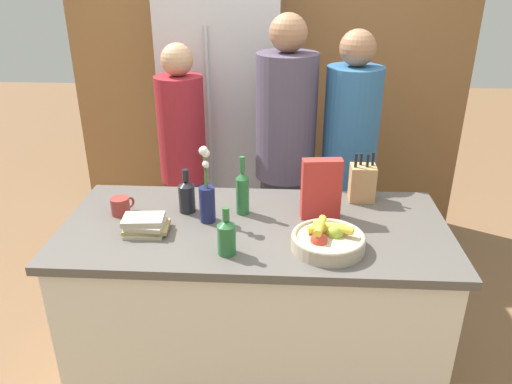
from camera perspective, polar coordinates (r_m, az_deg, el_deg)
name	(u,v)px	position (r m, az deg, el deg)	size (l,w,h in m)	color
ground_plane	(255,376)	(2.85, -0.12, -20.32)	(14.00, 14.00, 0.00)	brown
kitchen_island	(255,306)	(2.55, -0.13, -12.93)	(1.77, 0.81, 0.92)	silver
back_wall_wood	(269,68)	(3.87, 1.48, 14.00)	(2.97, 0.12, 2.60)	olive
refrigerator	(224,117)	(3.61, -3.68, 8.55)	(0.78, 0.62, 2.03)	#B7B7BC
fruit_bowl	(328,240)	(2.11, 8.23, -5.42)	(0.31, 0.31, 0.12)	tan
knife_block	(362,183)	(2.55, 12.04, 1.07)	(0.12, 0.11, 0.25)	tan
flower_vase	(207,195)	(2.28, -5.64, -0.35)	(0.07, 0.07, 0.37)	#191E4C
cereal_box	(321,189)	(2.32, 7.46, 0.35)	(0.19, 0.08, 0.29)	red
coffee_mug	(121,206)	(2.46, -15.20, -1.54)	(0.10, 0.11, 0.08)	#99332D
book_stack	(145,225)	(2.27, -12.53, -3.70)	(0.21, 0.16, 0.08)	#B7A88E
bottle_oil	(187,195)	(2.40, -7.93, -0.36)	(0.08, 0.08, 0.22)	black
bottle_vinegar	(243,191)	(2.35, -1.55, 0.07)	(0.06, 0.06, 0.29)	#286633
bottle_wine	(227,236)	(2.04, -3.39, -5.02)	(0.08, 0.08, 0.21)	#286633
person_at_sink	(183,158)	(3.14, -8.31, 3.89)	(0.29, 0.29, 1.61)	#383842
person_in_blue	(285,152)	(2.95, 3.36, 4.59)	(0.35, 0.35, 1.79)	#383842
person_in_red_tee	(349,159)	(2.99, 10.53, 3.69)	(0.32, 0.32, 1.70)	#383842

